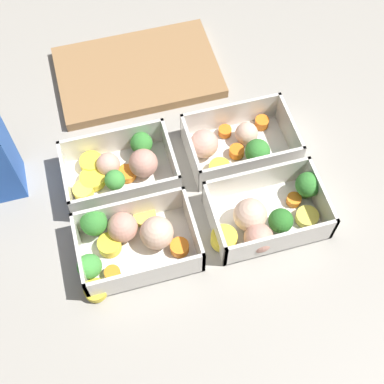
{
  "coord_description": "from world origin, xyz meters",
  "views": [
    {
      "loc": [
        -0.11,
        -0.39,
        0.72
      ],
      "look_at": [
        0.0,
        0.0,
        0.02
      ],
      "focal_mm": 50.0,
      "sensor_mm": 36.0,
      "label": 1
    }
  ],
  "objects_px": {
    "container_near_left": "(130,240)",
    "container_far_right": "(235,145)",
    "container_far_left": "(121,169)",
    "container_near_right": "(267,216)"
  },
  "relations": [
    {
      "from": "container_near_right",
      "to": "container_far_left",
      "type": "distance_m",
      "value": 0.24
    },
    {
      "from": "container_far_left",
      "to": "container_far_right",
      "type": "distance_m",
      "value": 0.19
    },
    {
      "from": "container_near_right",
      "to": "container_far_right",
      "type": "height_order",
      "value": "same"
    },
    {
      "from": "container_near_right",
      "to": "container_far_left",
      "type": "bearing_deg",
      "value": 144.06
    },
    {
      "from": "container_near_left",
      "to": "container_far_right",
      "type": "relative_size",
      "value": 1.06
    },
    {
      "from": "container_near_right",
      "to": "container_far_right",
      "type": "xyz_separation_m",
      "value": [
        -0.01,
        0.13,
        -0.0
      ]
    },
    {
      "from": "container_near_left",
      "to": "container_far_right",
      "type": "bearing_deg",
      "value": 31.22
    },
    {
      "from": "container_far_left",
      "to": "container_far_right",
      "type": "height_order",
      "value": "same"
    },
    {
      "from": "container_near_left",
      "to": "container_near_right",
      "type": "xyz_separation_m",
      "value": [
        0.2,
        -0.02,
        0.0
      ]
    },
    {
      "from": "container_near_left",
      "to": "container_near_right",
      "type": "bearing_deg",
      "value": -4.32
    }
  ]
}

